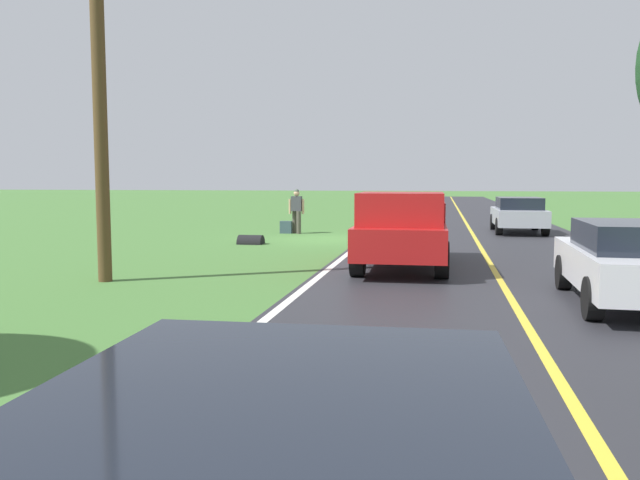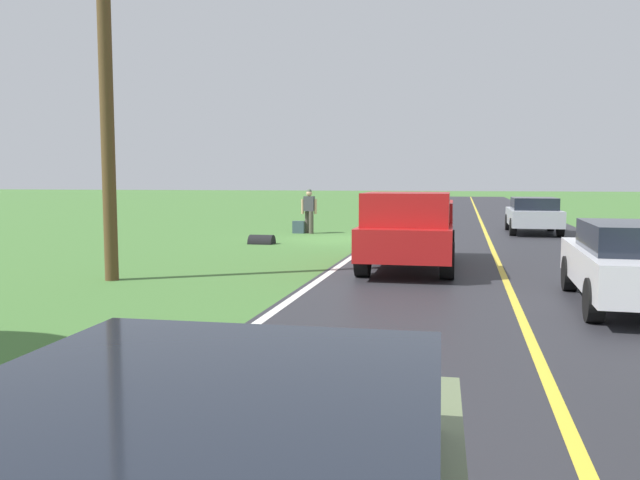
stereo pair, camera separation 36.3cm
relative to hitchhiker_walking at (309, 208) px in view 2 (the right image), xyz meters
name	(u,v)px [view 2 (the right image)]	position (x,y,z in m)	size (l,w,h in m)	color
ground_plane	(338,239)	(-1.59, 2.26, -0.98)	(200.00, 200.00, 0.00)	#427033
road_surface	(490,242)	(-6.79, 2.26, -0.98)	(8.01, 120.00, 0.00)	#28282D
lane_edge_line	(377,240)	(-2.96, 2.26, -0.98)	(0.16, 117.60, 0.00)	silver
lane_centre_line	(490,242)	(-6.79, 2.26, -0.98)	(0.14, 117.60, 0.00)	gold
hitchhiker_walking	(309,208)	(0.00, 0.00, 0.00)	(0.62, 0.51, 1.75)	#4C473D
suitcase_carried	(299,227)	(0.42, 0.08, -0.74)	(0.20, 0.46, 0.49)	#384C56
pickup_truck_passing	(409,228)	(-4.66, 9.30, -0.01)	(2.16, 5.43, 1.82)	#B21919
sedan_mid_oncoming	(637,262)	(-8.69, 13.10, -0.23)	(2.04, 4.45, 1.41)	silver
sedan_near_oncoming	(533,214)	(-8.59, -1.99, -0.23)	(1.95, 4.41, 1.41)	#B2B7C1
utility_pole_roadside	(106,93)	(1.29, 12.36, 2.89)	(0.28, 0.28, 7.75)	brown
drainage_culvert	(262,244)	(0.57, 4.36, -0.98)	(0.60, 0.60, 0.80)	black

